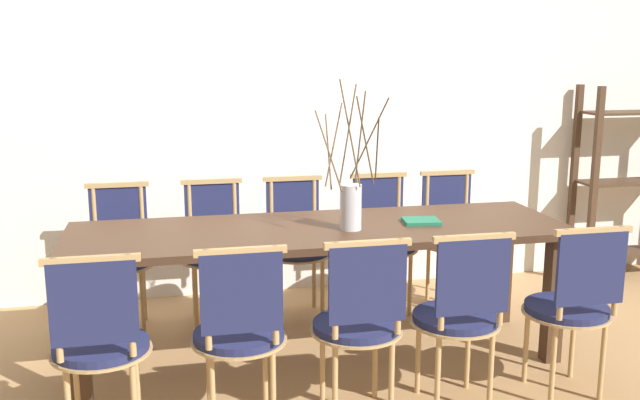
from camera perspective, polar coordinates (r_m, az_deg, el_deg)
The scene contains 16 objects.
ground_plane at distance 4.09m, azimuth -0.00°, elevation -12.44°, with size 16.00×16.00×0.00m, color #A87F51.
wall_rear at distance 4.94m, azimuth -3.03°, elevation 10.90°, with size 12.00×0.06×3.20m.
dining_table at distance 3.86m, azimuth -0.00°, elevation -3.60°, with size 2.68×0.82×0.75m.
chair_near_leftend at distance 3.19m, azimuth -17.22°, elevation -10.64°, with size 0.43×0.43×0.89m.
chair_near_left at distance 3.19m, azimuth -6.44°, elevation -10.20°, with size 0.43×0.43×0.89m.
chair_near_center at distance 3.28m, azimuth 3.16°, elevation -9.50°, with size 0.43×0.43×0.89m.
chair_near_right at distance 3.43m, azimuth 11.11°, elevation -8.73°, with size 0.43×0.43×0.89m.
chair_near_rightend at distance 3.69m, azimuth 19.55°, elevation -7.72°, with size 0.43×0.43×0.89m.
chair_far_leftend at distance 4.51m, azimuth -15.78°, elevation -3.95°, with size 0.43×0.43×0.89m.
chair_far_left at distance 4.51m, azimuth -8.44°, elevation -3.64°, with size 0.43×0.43×0.89m.
chair_far_center at distance 4.57m, azimuth -1.90°, elevation -3.32°, with size 0.43×0.43×0.89m.
chair_far_right at distance 4.70m, azimuth 5.06°, elevation -2.92°, with size 0.43×0.43×0.89m.
chair_far_rightend at distance 4.86m, azimuth 10.55°, elevation -2.58°, with size 0.43×0.43×0.89m.
vase_centerpiece at distance 3.76m, azimuth 2.48°, elevation -0.16°, with size 0.37×0.37×0.80m.
book_stack at distance 3.97m, azimuth 8.10°, elevation -1.69°, with size 0.21×0.18×0.02m.
shelving_rack at distance 5.81m, azimuth 23.45°, elevation 1.29°, with size 0.79×0.31×1.44m.
Camera 1 is at (-0.78, -3.64, 1.68)m, focal length 40.00 mm.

